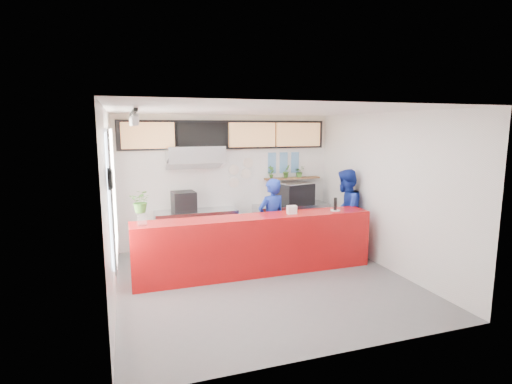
{
  "coord_description": "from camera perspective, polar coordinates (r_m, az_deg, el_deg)",
  "views": [
    {
      "loc": [
        -2.29,
        -6.42,
        2.72
      ],
      "look_at": [
        0.1,
        0.7,
        1.5
      ],
      "focal_mm": 28.0,
      "sensor_mm": 36.0,
      "label": 1
    }
  ],
  "objects": [
    {
      "name": "photo_frame_d",
      "position": [
        9.58,
        2.29,
        3.4
      ],
      "size": [
        0.2,
        0.02,
        0.25
      ],
      "primitive_type": "cube",
      "color": "#598CBF",
      "rests_on": "wall_back"
    },
    {
      "name": "napkin_holder",
      "position": [
        7.59,
        5.14,
        -2.54
      ],
      "size": [
        0.18,
        0.12,
        0.16
      ],
      "primitive_type": "cube",
      "rotation": [
        0.0,
        0.0,
        -0.04
      ],
      "color": "white",
      "rests_on": "service_counter"
    },
    {
      "name": "glass_vase",
      "position": [
        6.93,
        -15.97,
        -3.84
      ],
      "size": [
        0.18,
        0.18,
        0.2
      ],
      "primitive_type": "cylinder",
      "rotation": [
        0.0,
        0.0,
        -0.12
      ],
      "color": "white",
      "rests_on": "service_counter"
    },
    {
      "name": "wall_right",
      "position": [
        8.1,
        17.95,
        0.11
      ],
      "size": [
        0.0,
        5.0,
        5.0
      ],
      "primitive_type": "plane",
      "rotation": [
        1.57,
        0.0,
        -1.57
      ],
      "color": "white",
      "rests_on": "ground"
    },
    {
      "name": "wall_clock_rim",
      "position": [
        5.57,
        -20.17,
        1.74
      ],
      "size": [
        0.05,
        0.3,
        0.3
      ],
      "primitive_type": "cylinder",
      "rotation": [
        0.0,
        1.57,
        0.0
      ],
      "color": "black",
      "rests_on": "wall_left"
    },
    {
      "name": "window_frame",
      "position": [
        6.8,
        -19.68,
        0.05
      ],
      "size": [
        0.03,
        2.3,
        2.0
      ],
      "primitive_type": "cube",
      "color": "#B2B5BA",
      "rests_on": "wall_left"
    },
    {
      "name": "dec_plate_a",
      "position": [
        9.27,
        -3.19,
        3.21
      ],
      "size": [
        0.24,
        0.03,
        0.24
      ],
      "primitive_type": "cylinder",
      "rotation": [
        1.57,
        0.0,
        0.0
      ],
      "color": "silver",
      "rests_on": "wall_back"
    },
    {
      "name": "extraction_hood",
      "position": [
        8.72,
        -8.71,
        5.37
      ],
      "size": [
        1.2,
        0.7,
        0.35
      ],
      "primitive_type": "cube",
      "color": "#B2B5BA",
      "rests_on": "ceiling"
    },
    {
      "name": "espresso_tray",
      "position": [
        9.55,
        5.65,
        1.14
      ],
      "size": [
        0.84,
        0.69,
        0.07
      ],
      "primitive_type": "cube",
      "rotation": [
        0.0,
        0.0,
        0.29
      ],
      "color": "silver",
      "rests_on": "espresso_machine"
    },
    {
      "name": "menu_board_mid_right",
      "position": [
        9.26,
        -0.56,
        8.17
      ],
      "size": [
        1.1,
        0.1,
        0.55
      ],
      "primitive_type": "cube",
      "color": "tan",
      "rests_on": "wall_back"
    },
    {
      "name": "photo_frame_a",
      "position": [
        9.55,
        2.3,
        4.9
      ],
      "size": [
        0.2,
        0.02,
        0.25
      ],
      "primitive_type": "cube",
      "color": "#598CBF",
      "rests_on": "wall_back"
    },
    {
      "name": "menu_board_mid_left",
      "position": [
        8.97,
        -7.69,
        8.06
      ],
      "size": [
        1.1,
        0.1,
        0.55
      ],
      "primitive_type": "cube",
      "color": "black",
      "rests_on": "wall_back"
    },
    {
      "name": "panini_oven",
      "position": [
        8.86,
        -10.29,
        -1.35
      ],
      "size": [
        0.52,
        0.52,
        0.44
      ],
      "primitive_type": "cube",
      "rotation": [
        0.0,
        0.0,
        0.07
      ],
      "color": "black",
      "rests_on": "prep_bench"
    },
    {
      "name": "wall_clock_face",
      "position": [
        5.56,
        -19.86,
        1.75
      ],
      "size": [
        0.02,
        0.26,
        0.26
      ],
      "primitive_type": "cylinder",
      "rotation": [
        0.0,
        1.57,
        0.0
      ],
      "color": "white",
      "rests_on": "wall_left"
    },
    {
      "name": "prep_bench",
      "position": [
        9.04,
        -8.5,
        -5.42
      ],
      "size": [
        1.8,
        0.6,
        0.9
      ],
      "primitive_type": "cube",
      "color": "#B2B5BA",
      "rests_on": "ground"
    },
    {
      "name": "cream_band",
      "position": [
        9.2,
        -4.19,
        8.45
      ],
      "size": [
        5.0,
        0.02,
        0.8
      ],
      "primitive_type": "cube",
      "color": "beige",
      "rests_on": "wall_back"
    },
    {
      "name": "photo_frame_b",
      "position": [
        9.66,
        3.97,
        4.93
      ],
      "size": [
        0.2,
        0.02,
        0.25
      ],
      "primitive_type": "cube",
      "color": "#598CBF",
      "rests_on": "wall_back"
    },
    {
      "name": "hood_lip",
      "position": [
        8.74,
        -8.68,
        4.06
      ],
      "size": [
        1.2,
        0.69,
        0.31
      ],
      "primitive_type": "cube",
      "rotation": [
        -0.35,
        0.0,
        0.0
      ],
      "color": "#B2B5BA",
      "rests_on": "ceiling"
    },
    {
      "name": "window_pane",
      "position": [
        6.8,
        -19.85,
        0.05
      ],
      "size": [
        0.04,
        2.2,
        1.9
      ],
      "primitive_type": "cube",
      "color": "silver",
      "rests_on": "wall_left"
    },
    {
      "name": "service_counter",
      "position": [
        7.52,
        0.01,
        -7.56
      ],
      "size": [
        4.5,
        0.6,
        1.1
      ],
      "primitive_type": "cube",
      "color": "#B60D0E",
      "rests_on": "ground"
    },
    {
      "name": "menu_board_far_right",
      "position": [
        9.68,
        6.06,
        8.17
      ],
      "size": [
        1.1,
        0.1,
        0.55
      ],
      "primitive_type": "cube",
      "color": "tan",
      "rests_on": "wall_back"
    },
    {
      "name": "white_plate",
      "position": [
        8.0,
        11.24,
        -2.59
      ],
      "size": [
        0.25,
        0.25,
        0.01
      ],
      "primitive_type": "cylinder",
      "rotation": [
        0.0,
        0.0,
        -0.38
      ],
      "color": "white",
      "rests_on": "service_counter"
    },
    {
      "name": "soffit",
      "position": [
        9.17,
        -4.13,
        8.14
      ],
      "size": [
        4.8,
        0.04,
        0.65
      ],
      "primitive_type": "cube",
      "color": "black",
      "rests_on": "wall_back"
    },
    {
      "name": "menu_board_far_left",
      "position": [
        8.82,
        -15.18,
        7.8
      ],
      "size": [
        1.1,
        0.1,
        0.55
      ],
      "primitive_type": "cube",
      "color": "tan",
      "rests_on": "wall_back"
    },
    {
      "name": "herb_b",
      "position": [
        9.64,
        4.38,
        2.99
      ],
      "size": [
        0.21,
        0.18,
        0.32
      ],
      "primitive_type": "imported",
      "rotation": [
        0.0,
        0.0,
        0.26
      ],
      "color": "#366C25",
      "rests_on": "herb_shelf"
    },
    {
      "name": "dec_plate_b",
      "position": [
        9.37,
        -1.42,
        2.66
      ],
      "size": [
        0.24,
        0.03,
        0.24
      ],
      "primitive_type": "cylinder",
      "rotation": [
        1.57,
        0.0,
        0.0
      ],
      "color": "silver",
      "rests_on": "wall_back"
    },
    {
      "name": "staff_center",
      "position": [
        8.11,
        2.24,
        -4.07
      ],
      "size": [
        0.71,
        0.55,
        1.71
      ],
      "primitive_type": "imported",
      "rotation": [
        0.0,
        0.0,
        3.39
      ],
      "color": "navy",
      "rests_on": "ground"
    },
    {
      "name": "herb_shelf",
      "position": [
        9.72,
        5.2,
        1.98
      ],
      "size": [
        1.4,
        0.18,
        0.04
      ],
      "primitive_type": "cube",
      "color": "brown",
      "rests_on": "wall_back"
    },
    {
      "name": "photo_frame_c",
      "position": [
        9.78,
        5.6,
        4.96
      ],
      "size": [
        0.2,
        0.02,
        0.25
      ],
      "primitive_type": "cube",
      "color": "#598CBF",
      "rests_on": "wall_back"
    },
    {
      "name": "floor",
      "position": [
        7.34,
        1.02,
        -12.53
      ],
      "size": [
        5.0,
        5.0,
        0.0
      ],
      "primitive_type": "plane",
      "color": "slate",
      "rests_on": "ground"
    },
    {
      "name": "wall_left",
      "position": [
        6.54,
        -20.06,
        -2.1
      ],
      "size": [
        0.0,
        5.0,
        5.0
      ],
      "primitive_type": "plane",
      "rotation": [
        1.57,
        0.0,
        1.57
      ],
      "color": "white",
      "rests_on": "ground"
    },
    {
      "name": "dec_plate_d",
      "position": [
        9.36,
        -1.13,
        4.2
      ],
      "size": [
        0.24,
        0.03,
        0.24
      ],
      "primitive_type": "cylinder",
      "rotation": [
        1.57,
        0.0,
        0.0
      ],
      "color": "silver",
      "rests_on": "wall_back"
    },
    {
      "name": "herb_a",
      "position": [
        9.49,
        2.18,
        2.88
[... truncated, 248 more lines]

